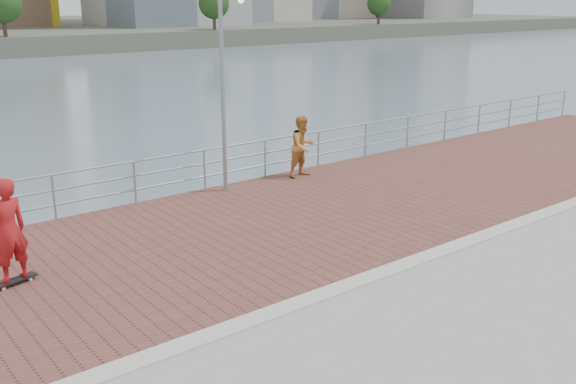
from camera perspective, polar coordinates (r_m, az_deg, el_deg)
water at (r=12.93m, az=5.72°, el=-16.22°), size 400.00×400.00×0.00m
brick_lane at (r=14.54m, az=-3.91°, el=-3.43°), size 40.00×6.80×0.02m
curb at (r=11.95m, az=6.00°, el=-8.04°), size 40.00×0.40×0.06m
guardrail at (r=17.13m, az=-10.40°, el=1.86°), size 39.06×0.06×1.13m
street_lamp at (r=16.51m, az=-5.18°, el=13.05°), size 0.41×1.18×5.58m
skateboard at (r=12.84m, az=-23.12°, el=-7.25°), size 0.85×0.40×0.09m
skateboarder at (r=12.50m, az=-23.64°, el=-3.14°), size 0.80×0.62×1.94m
bystander at (r=18.66m, az=1.33°, el=4.08°), size 0.93×0.75×1.79m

